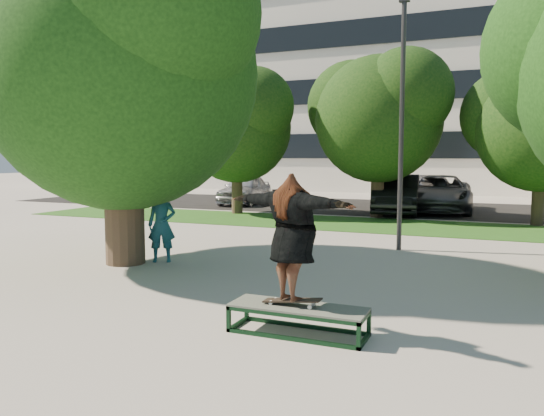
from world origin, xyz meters
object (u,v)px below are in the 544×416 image
at_px(grind_box, 298,320).
at_px(car_silver_a, 245,189).
at_px(car_silver_b, 431,192).
at_px(tree_left, 120,57).
at_px(bystander, 162,225).
at_px(car_dark, 397,194).
at_px(car_grey, 440,194).
at_px(lamppost, 402,122).

distance_m(grind_box, car_silver_a, 19.21).
bearing_deg(car_silver_b, grind_box, -99.41).
relative_size(car_silver_a, car_silver_b, 0.83).
distance_m(tree_left, car_silver_b, 16.54).
bearing_deg(bystander, car_dark, 48.94).
distance_m(tree_left, car_grey, 15.35).
bearing_deg(bystander, car_silver_b, 48.09).
bearing_deg(tree_left, bystander, 26.43).
distance_m(grind_box, bystander, 5.57).
distance_m(grind_box, car_dark, 15.46).
relative_size(tree_left, car_dark, 1.48).
height_order(grind_box, bystander, bystander).
bearing_deg(grind_box, car_silver_b, 91.07).
bearing_deg(car_silver_b, bystander, -115.61).
bearing_deg(grind_box, car_dark, 94.99).
distance_m(bystander, car_dark, 12.43).
xyz_separation_m(lamppost, bystander, (-4.57, -3.54, -2.32)).
xyz_separation_m(car_dark, car_silver_b, (1.00, 2.99, -0.06)).
xyz_separation_m(car_grey, car_silver_b, (-0.52, 1.47, -0.03)).
xyz_separation_m(bystander, car_grey, (4.59, 13.57, -0.06)).
bearing_deg(car_dark, grind_box, -91.62).
distance_m(lamppost, car_silver_b, 11.76).
bearing_deg(car_dark, lamppost, -86.60).
bearing_deg(grind_box, car_silver_a, 117.86).
distance_m(lamppost, car_grey, 10.30).
height_order(tree_left, lamppost, tree_left).
relative_size(lamppost, car_silver_b, 1.21).
relative_size(car_dark, car_silver_b, 0.95).
bearing_deg(bystander, lamppost, 11.04).
height_order(tree_left, car_grey, tree_left).
distance_m(bystander, car_silver_a, 14.38).
height_order(lamppost, grind_box, lamppost).
bearing_deg(lamppost, tree_left, -143.58).
bearing_deg(tree_left, grind_box, -30.18).
xyz_separation_m(car_silver_a, car_grey, (9.15, -0.07, 0.05)).
relative_size(car_silver_a, car_dark, 0.87).
relative_size(grind_box, bystander, 1.09).
distance_m(tree_left, bystander, 3.69).
bearing_deg(car_grey, tree_left, -114.44).
relative_size(bystander, car_silver_a, 0.39).
height_order(car_dark, car_grey, car_dark).
bearing_deg(car_silver_b, car_grey, -80.95).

